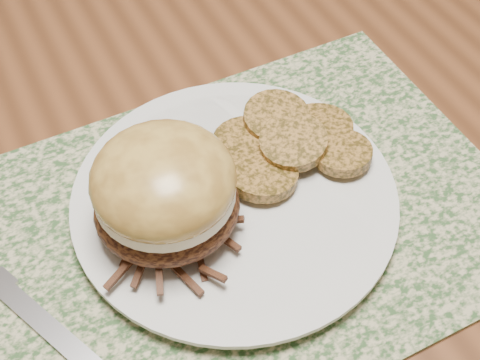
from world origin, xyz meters
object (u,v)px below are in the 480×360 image
fork (39,320)px  dinner_plate (235,200)px  pork_sandwich (165,191)px  dining_table (371,80)px

fork → dinner_plate: bearing=-13.8°
pork_sandwich → dining_table: bearing=39.0°
dining_table → dinner_plate: bearing=-149.5°
pork_sandwich → fork: pork_sandwich is taller
dining_table → pork_sandwich: (-0.32, -0.15, 0.14)m
dinner_plate → pork_sandwich: bearing=-176.7°
pork_sandwich → fork: size_ratio=0.75×
dinner_plate → pork_sandwich: size_ratio=1.89×
dinner_plate → fork: dinner_plate is taller
fork → pork_sandwich: bearing=-10.6°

